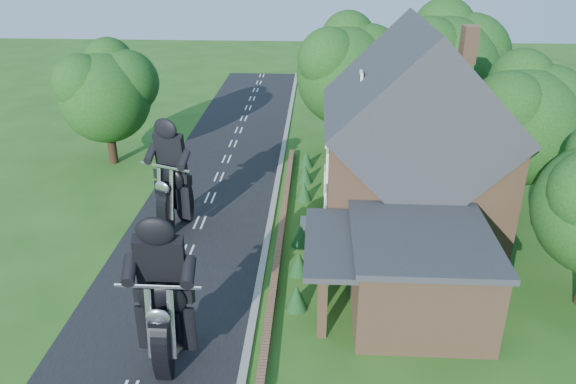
# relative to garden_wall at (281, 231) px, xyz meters

# --- Properties ---
(ground) EXTENTS (120.00, 120.00, 0.00)m
(ground) POSITION_rel_garden_wall_xyz_m (-4.30, -5.00, -0.20)
(ground) COLOR #245417
(ground) RESTS_ON ground
(road) EXTENTS (7.00, 80.00, 0.02)m
(road) POSITION_rel_garden_wall_xyz_m (-4.30, -5.00, -0.19)
(road) COLOR black
(road) RESTS_ON ground
(kerb) EXTENTS (0.30, 80.00, 0.12)m
(kerb) POSITION_rel_garden_wall_xyz_m (-0.65, -5.00, -0.14)
(kerb) COLOR gray
(kerb) RESTS_ON ground
(garden_wall) EXTENTS (0.30, 22.00, 0.40)m
(garden_wall) POSITION_rel_garden_wall_xyz_m (0.00, 0.00, 0.00)
(garden_wall) COLOR brown
(garden_wall) RESTS_ON ground
(house) EXTENTS (9.54, 8.64, 10.24)m
(house) POSITION_rel_garden_wall_xyz_m (6.19, 1.00, 4.14)
(house) COLOR brown
(house) RESTS_ON ground
(annex) EXTENTS (7.05, 5.94, 3.44)m
(annex) POSITION_rel_garden_wall_xyz_m (5.57, -5.80, 1.57)
(annex) COLOR brown
(annex) RESTS_ON ground
(tree_house_right) EXTENTS (6.51, 6.00, 8.40)m
(tree_house_right) POSITION_rel_garden_wall_xyz_m (12.35, 3.62, 4.99)
(tree_house_right) COLOR black
(tree_house_right) RESTS_ON ground
(tree_behind_house) EXTENTS (7.81, 7.20, 10.08)m
(tree_behind_house) POSITION_rel_garden_wall_xyz_m (9.88, 11.14, 6.03)
(tree_behind_house) COLOR black
(tree_behind_house) RESTS_ON ground
(tree_behind_left) EXTENTS (6.94, 6.40, 9.16)m
(tree_behind_left) POSITION_rel_garden_wall_xyz_m (3.86, 12.13, 5.53)
(tree_behind_left) COLOR black
(tree_behind_left) RESTS_ON ground
(tree_far_road) EXTENTS (6.08, 5.60, 7.84)m
(tree_far_road) POSITION_rel_garden_wall_xyz_m (-11.16, 9.11, 4.64)
(tree_far_road) COLOR black
(tree_far_road) RESTS_ON ground
(shrub_a) EXTENTS (0.90, 0.90, 1.10)m
(shrub_a) POSITION_rel_garden_wall_xyz_m (1.00, -6.00, 0.35)
(shrub_a) COLOR #113817
(shrub_a) RESTS_ON ground
(shrub_b) EXTENTS (0.90, 0.90, 1.10)m
(shrub_b) POSITION_rel_garden_wall_xyz_m (1.00, -3.50, 0.35)
(shrub_b) COLOR #113817
(shrub_b) RESTS_ON ground
(shrub_c) EXTENTS (0.90, 0.90, 1.10)m
(shrub_c) POSITION_rel_garden_wall_xyz_m (1.00, -1.00, 0.35)
(shrub_c) COLOR #113817
(shrub_c) RESTS_ON ground
(shrub_d) EXTENTS (0.90, 0.90, 1.10)m
(shrub_d) POSITION_rel_garden_wall_xyz_m (1.00, 4.00, 0.35)
(shrub_d) COLOR #113817
(shrub_d) RESTS_ON ground
(shrub_e) EXTENTS (0.90, 0.90, 1.10)m
(shrub_e) POSITION_rel_garden_wall_xyz_m (1.00, 6.50, 0.35)
(shrub_e) COLOR #113817
(shrub_e) RESTS_ON ground
(shrub_f) EXTENTS (0.90, 0.90, 1.10)m
(shrub_f) POSITION_rel_garden_wall_xyz_m (1.00, 9.00, 0.35)
(shrub_f) COLOR #113817
(shrub_f) RESTS_ON ground
(motorcycle_lead) EXTENTS (0.48, 1.87, 1.74)m
(motorcycle_lead) POSITION_rel_garden_wall_xyz_m (-3.22, -9.36, 0.67)
(motorcycle_lead) COLOR black
(motorcycle_lead) RESTS_ON ground
(motorcycle_follow) EXTENTS (1.13, 1.93, 1.75)m
(motorcycle_follow) POSITION_rel_garden_wall_xyz_m (-5.33, 0.37, 0.68)
(motorcycle_follow) COLOR black
(motorcycle_follow) RESTS_ON ground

